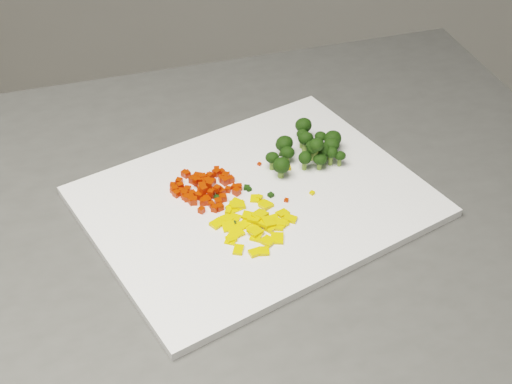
# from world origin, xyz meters

# --- Properties ---
(cutting_board) EXTENTS (0.50, 0.49, 0.01)m
(cutting_board) POSITION_xyz_m (0.06, 0.62, 0.91)
(cutting_board) COLOR white
(cutting_board) RESTS_ON counter_block
(carrot_pile) EXTENTS (0.09, 0.09, 0.02)m
(carrot_pile) POSITION_xyz_m (-0.01, 0.63, 0.92)
(carrot_pile) COLOR #BF1802
(carrot_pile) RESTS_ON cutting_board
(pepper_pile) EXTENTS (0.10, 0.10, 0.01)m
(pepper_pile) POSITION_xyz_m (0.06, 0.57, 0.92)
(pepper_pile) COLOR #F4B70C
(pepper_pile) RESTS_ON cutting_board
(broccoli_pile) EXTENTS (0.11, 0.11, 0.05)m
(broccoli_pile) POSITION_xyz_m (0.11, 0.71, 0.94)
(broccoli_pile) COLOR black
(broccoli_pile) RESTS_ON cutting_board
(carrot_cube_0) EXTENTS (0.01, 0.01, 0.01)m
(carrot_cube_0) POSITION_xyz_m (-0.04, 0.65, 0.91)
(carrot_cube_0) COLOR #BF1802
(carrot_cube_0) RESTS_ON carrot_pile
(carrot_cube_1) EXTENTS (0.01, 0.01, 0.01)m
(carrot_cube_1) POSITION_xyz_m (-0.02, 0.61, 0.91)
(carrot_cube_1) COLOR #BF1802
(carrot_cube_1) RESTS_ON carrot_pile
(carrot_cube_2) EXTENTS (0.01, 0.01, 0.01)m
(carrot_cube_2) POSITION_xyz_m (-0.04, 0.64, 0.91)
(carrot_cube_2) COLOR #BF1802
(carrot_cube_2) RESTS_ON carrot_pile
(carrot_cube_3) EXTENTS (0.01, 0.01, 0.01)m
(carrot_cube_3) POSITION_xyz_m (0.02, 0.63, 0.91)
(carrot_cube_3) COLOR #BF1802
(carrot_cube_3) RESTS_ON carrot_pile
(carrot_cube_4) EXTENTS (0.01, 0.01, 0.01)m
(carrot_cube_4) POSITION_xyz_m (-0.05, 0.62, 0.91)
(carrot_cube_4) COLOR #BF1802
(carrot_cube_4) RESTS_ON carrot_pile
(carrot_cube_5) EXTENTS (0.01, 0.01, 0.01)m
(carrot_cube_5) POSITION_xyz_m (-0.01, 0.64, 0.92)
(carrot_cube_5) COLOR #BF1802
(carrot_cube_5) RESTS_ON carrot_pile
(carrot_cube_6) EXTENTS (0.01, 0.01, 0.01)m
(carrot_cube_6) POSITION_xyz_m (-0.01, 0.63, 0.91)
(carrot_cube_6) COLOR #BF1802
(carrot_cube_6) RESTS_ON carrot_pile
(carrot_cube_7) EXTENTS (0.01, 0.01, 0.01)m
(carrot_cube_7) POSITION_xyz_m (-0.01, 0.63, 0.92)
(carrot_cube_7) COLOR #BF1802
(carrot_cube_7) RESTS_ON carrot_pile
(carrot_cube_8) EXTENTS (0.01, 0.01, 0.01)m
(carrot_cube_8) POSITION_xyz_m (-0.02, 0.64, 0.91)
(carrot_cube_8) COLOR #BF1802
(carrot_cube_8) RESTS_ON carrot_pile
(carrot_cube_9) EXTENTS (0.01, 0.01, 0.01)m
(carrot_cube_9) POSITION_xyz_m (-0.01, 0.63, 0.91)
(carrot_cube_9) COLOR #BF1802
(carrot_cube_9) RESTS_ON carrot_pile
(carrot_cube_10) EXTENTS (0.01, 0.01, 0.01)m
(carrot_cube_10) POSITION_xyz_m (-0.02, 0.65, 0.91)
(carrot_cube_10) COLOR #BF1802
(carrot_cube_10) RESTS_ON carrot_pile
(carrot_cube_11) EXTENTS (0.01, 0.01, 0.01)m
(carrot_cube_11) POSITION_xyz_m (-0.01, 0.62, 0.92)
(carrot_cube_11) COLOR #BF1802
(carrot_cube_11) RESTS_ON carrot_pile
(carrot_cube_12) EXTENTS (0.01, 0.01, 0.01)m
(carrot_cube_12) POSITION_xyz_m (0.00, 0.62, 0.92)
(carrot_cube_12) COLOR #BF1802
(carrot_cube_12) RESTS_ON carrot_pile
(carrot_cube_13) EXTENTS (0.01, 0.01, 0.01)m
(carrot_cube_13) POSITION_xyz_m (-0.00, 0.61, 0.91)
(carrot_cube_13) COLOR #BF1802
(carrot_cube_13) RESTS_ON carrot_pile
(carrot_cube_14) EXTENTS (0.01, 0.01, 0.01)m
(carrot_cube_14) POSITION_xyz_m (-0.00, 0.63, 0.92)
(carrot_cube_14) COLOR #BF1802
(carrot_cube_14) RESTS_ON carrot_pile
(carrot_cube_15) EXTENTS (0.01, 0.01, 0.01)m
(carrot_cube_15) POSITION_xyz_m (-0.04, 0.62, 0.91)
(carrot_cube_15) COLOR #BF1802
(carrot_cube_15) RESTS_ON carrot_pile
(carrot_cube_16) EXTENTS (0.01, 0.01, 0.01)m
(carrot_cube_16) POSITION_xyz_m (0.02, 0.65, 0.91)
(carrot_cube_16) COLOR #BF1802
(carrot_cube_16) RESTS_ON carrot_pile
(carrot_cube_17) EXTENTS (0.01, 0.01, 0.01)m
(carrot_cube_17) POSITION_xyz_m (-0.01, 0.59, 0.91)
(carrot_cube_17) COLOR #BF1802
(carrot_cube_17) RESTS_ON carrot_pile
(carrot_cube_18) EXTENTS (0.01, 0.01, 0.01)m
(carrot_cube_18) POSITION_xyz_m (-0.04, 0.65, 0.91)
(carrot_cube_18) COLOR #BF1802
(carrot_cube_18) RESTS_ON carrot_pile
(carrot_cube_19) EXTENTS (0.01, 0.01, 0.01)m
(carrot_cube_19) POSITION_xyz_m (-0.01, 0.63, 0.92)
(carrot_cube_19) COLOR #BF1802
(carrot_cube_19) RESTS_ON carrot_pile
(carrot_cube_20) EXTENTS (0.01, 0.01, 0.01)m
(carrot_cube_20) POSITION_xyz_m (0.03, 0.64, 0.91)
(carrot_cube_20) COLOR #BF1802
(carrot_cube_20) RESTS_ON carrot_pile
(carrot_cube_21) EXTENTS (0.01, 0.01, 0.01)m
(carrot_cube_21) POSITION_xyz_m (-0.00, 0.61, 0.91)
(carrot_cube_21) COLOR #BF1802
(carrot_cube_21) RESTS_ON carrot_pile
(carrot_cube_22) EXTENTS (0.01, 0.01, 0.01)m
(carrot_cube_22) POSITION_xyz_m (-0.01, 0.66, 0.91)
(carrot_cube_22) COLOR #BF1802
(carrot_cube_22) RESTS_ON carrot_pile
(carrot_cube_23) EXTENTS (0.01, 0.01, 0.01)m
(carrot_cube_23) POSITION_xyz_m (-0.03, 0.61, 0.91)
(carrot_cube_23) COLOR #BF1802
(carrot_cube_23) RESTS_ON carrot_pile
(carrot_cube_24) EXTENTS (0.01, 0.01, 0.01)m
(carrot_cube_24) POSITION_xyz_m (-0.02, 0.66, 0.91)
(carrot_cube_24) COLOR #BF1802
(carrot_cube_24) RESTS_ON carrot_pile
(carrot_cube_25) EXTENTS (0.01, 0.01, 0.01)m
(carrot_cube_25) POSITION_xyz_m (0.01, 0.65, 0.92)
(carrot_cube_25) COLOR #BF1802
(carrot_cube_25) RESTS_ON carrot_pile
(carrot_cube_26) EXTENTS (0.01, 0.01, 0.01)m
(carrot_cube_26) POSITION_xyz_m (-0.00, 0.60, 0.91)
(carrot_cube_26) COLOR #BF1802
(carrot_cube_26) RESTS_ON carrot_pile
(carrot_cube_27) EXTENTS (0.01, 0.01, 0.01)m
(carrot_cube_27) POSITION_xyz_m (0.00, 0.62, 0.92)
(carrot_cube_27) COLOR #BF1802
(carrot_cube_27) RESTS_ON carrot_pile
(carrot_cube_28) EXTENTS (0.01, 0.01, 0.01)m
(carrot_cube_28) POSITION_xyz_m (-0.01, 0.64, 0.92)
(carrot_cube_28) COLOR #BF1802
(carrot_cube_28) RESTS_ON carrot_pile
(carrot_cube_29) EXTENTS (0.01, 0.01, 0.01)m
(carrot_cube_29) POSITION_xyz_m (0.01, 0.65, 0.91)
(carrot_cube_29) COLOR #BF1802
(carrot_cube_29) RESTS_ON carrot_pile
(carrot_cube_30) EXTENTS (0.01, 0.01, 0.01)m
(carrot_cube_30) POSITION_xyz_m (-0.02, 0.63, 0.92)
(carrot_cube_30) COLOR #BF1802
(carrot_cube_30) RESTS_ON carrot_pile
(carrot_cube_31) EXTENTS (0.01, 0.01, 0.01)m
(carrot_cube_31) POSITION_xyz_m (-0.01, 0.63, 0.91)
(carrot_cube_31) COLOR #BF1802
(carrot_cube_31) RESTS_ON carrot_pile
(carrot_cube_32) EXTENTS (0.01, 0.01, 0.01)m
(carrot_cube_32) POSITION_xyz_m (-0.05, 0.63, 0.91)
(carrot_cube_32) COLOR #BF1802
(carrot_cube_32) RESTS_ON carrot_pile
(carrot_cube_33) EXTENTS (0.01, 0.01, 0.01)m
(carrot_cube_33) POSITION_xyz_m (0.01, 0.66, 0.92)
(carrot_cube_33) COLOR #BF1802
(carrot_cube_33) RESTS_ON carrot_pile
(carrot_cube_34) EXTENTS (0.01, 0.01, 0.01)m
(carrot_cube_34) POSITION_xyz_m (-0.01, 0.61, 0.92)
(carrot_cube_34) COLOR #BF1802
(carrot_cube_34) RESTS_ON carrot_pile
(carrot_cube_35) EXTENTS (0.01, 0.01, 0.01)m
(carrot_cube_35) POSITION_xyz_m (-0.01, 0.60, 0.91)
(carrot_cube_35) COLOR #BF1802
(carrot_cube_35) RESTS_ON carrot_pile
(carrot_cube_36) EXTENTS (0.01, 0.01, 0.01)m
(carrot_cube_36) POSITION_xyz_m (-0.02, 0.64, 0.92)
(carrot_cube_36) COLOR #BF1802
(carrot_cube_36) RESTS_ON carrot_pile
(carrot_cube_37) EXTENTS (0.01, 0.01, 0.01)m
(carrot_cube_37) POSITION_xyz_m (-0.05, 0.62, 0.91)
(carrot_cube_37) COLOR #BF1802
(carrot_cube_37) RESTS_ON carrot_pile
(carrot_cube_38) EXTENTS (0.01, 0.01, 0.01)m
(carrot_cube_38) POSITION_xyz_m (-0.01, 0.63, 0.92)
(carrot_cube_38) COLOR #BF1802
(carrot_cube_38) RESTS_ON carrot_pile
(carrot_cube_39) EXTENTS (0.01, 0.01, 0.01)m
(carrot_cube_39) POSITION_xyz_m (-0.05, 0.62, 0.91)
(carrot_cube_39) COLOR #BF1802
(carrot_cube_39) RESTS_ON carrot_pile
(carrot_cube_40) EXTENTS (0.01, 0.01, 0.01)m
(carrot_cube_40) POSITION_xyz_m (-0.02, 0.62, 0.91)
(carrot_cube_40) COLOR #BF1802
(carrot_cube_40) RESTS_ON carrot_pile
(carrot_cube_41) EXTENTS (0.01, 0.01, 0.01)m
(carrot_cube_41) POSITION_xyz_m (0.02, 0.60, 0.91)
(carrot_cube_41) COLOR #BF1802
(carrot_cube_41) RESTS_ON carrot_pile
(carrot_cube_42) EXTENTS (0.01, 0.01, 0.01)m
(carrot_cube_42) POSITION_xyz_m (0.01, 0.62, 0.92)
(carrot_cube_42) COLOR #BF1802
(carrot_cube_42) RESTS_ON carrot_pile
(carrot_cube_43) EXTENTS (0.01, 0.01, 0.01)m
(carrot_cube_43) POSITION_xyz_m (-0.00, 0.67, 0.91)
(carrot_cube_43) COLOR #BF1802
(carrot_cube_43) RESTS_ON carrot_pile
(carrot_cube_44) EXTENTS (0.01, 0.01, 0.01)m
(carrot_cube_44) POSITION_xyz_m (-0.00, 0.63, 0.91)
(carrot_cube_44) COLOR #BF1802
(carrot_cube_44) RESTS_ON carrot_pile
(carrot_cube_45) EXTENTS (0.01, 0.01, 0.01)m
(carrot_cube_45) POSITION_xyz_m (0.02, 0.61, 0.91)
(carrot_cube_45) COLOR #BF1802
(carrot_cube_45) RESTS_ON carrot_pile
(carrot_cube_46) EXTENTS (0.01, 0.01, 0.01)m
(carrot_cube_46) POSITION_xyz_m (-0.01, 0.64, 0.92)
(carrot_cube_46) COLOR #BF1802
(carrot_cube_46) RESTS_ON carrot_pile
(carrot_cube_47) EXTENTS (0.01, 0.01, 0.01)m
(carrot_cube_47) POSITION_xyz_m (-0.04, 0.63, 0.91)
(carrot_cube_47) COLOR #BF1802
(carrot_cube_47) RESTS_ON carrot_pile
(carrot_cube_48) EXTENTS (0.01, 0.01, 0.01)m
(carrot_cube_48) POSITION_xyz_m (-0.01, 0.65, 0.91)
(carrot_cube_48) COLOR #BF1802
(carrot_cube_48) RESTS_ON carrot_pile
(carrot_cube_49) EXTENTS (0.01, 0.01, 0.01)m
(carrot_cube_49) POSITION_xyz_m (-0.02, 0.65, 0.91)
(carrot_cube_49) COLOR #BF1802
(carrot_cube_49) RESTS_ON carrot_pile
(carrot_cube_50) EXTENTS (0.01, 0.01, 0.01)m
(carrot_cube_50) POSITION_xyz_m (0.03, 0.63, 0.91)
(carrot_cube_50) COLOR #BF1802
(carrot_cube_50) RESTS_ON carrot_pile
(carrot_cube_51) EXTENTS (0.01, 0.01, 0.01)m
(carrot_cube_51) POSITION_xyz_m (0.03, 0.64, 0.91)
(carrot_cube_51) COLOR #BF1802
(carrot_cube_51) RESTS_ON carrot_pile
(carrot_cube_52) EXTENTS (0.01, 0.01, 0.01)m
(carrot_cube_52) POSITION_xyz_m (-0.03, 0.61, 0.91)
(carrot_cube_52) COLOR #BF1802
(carrot_cube_52) RESTS_ON carrot_pile
(carrot_cube_53) EXTENTS (0.01, 0.01, 0.01)m
(carrot_cube_53) POSITION_xyz_m (0.01, 0.60, 0.91)
(carrot_cube_53) COLOR #BF1802
(carrot_cube_53) RESTS_ON carrot_pile
(carrot_cube_54) EXTENTS (0.01, 0.01, 0.01)m
(carrot_cube_54) POSITION_xyz_m (-0.03, 0.64, 0.92)
(carrot_cube_54) COLOR #BF1802
(carrot_cube_54) RESTS_ON carrot_pile
(carrot_cube_55) EXTENTS (0.01, 0.01, 0.01)m
(carrot_cube_55) POSITION_xyz_m (0.01, 0.63, 0.91)
(carrot_cube_55) COLOR #BF1802
(carrot_cube_55) RESTS_ON carrot_pile
(carrot_cube_56) EXTENTS (0.01, 0.01, 0.01)m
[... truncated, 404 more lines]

